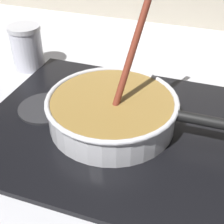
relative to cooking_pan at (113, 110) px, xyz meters
The scene contains 6 objects.
ground 0.13m from the cooking_pan, 85.27° to the right, with size 2.40×1.60×0.04m, color #B7B7BC.
hob_plate 0.04m from the cooking_pan, behind, with size 0.56×0.48×0.01m, color black.
burner_ring 0.03m from the cooking_pan, behind, with size 0.20×0.20×0.01m, color #592D0C.
spare_burner 0.17m from the cooking_pan, behind, with size 0.12×0.12×0.01m, color #262628.
cooking_pan is the anchor object (origin of this frame).
condiment_jar 0.37m from the cooking_pan, 149.63° to the left, with size 0.09×0.09×0.13m.
Camera 1 is at (0.17, -0.41, 0.44)m, focal length 51.24 mm.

